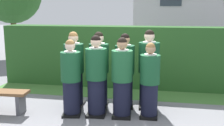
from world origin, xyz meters
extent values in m
plane|color=slate|center=(0.00, 0.00, 0.00)|extent=(60.00, 60.00, 0.00)
cylinder|color=black|center=(-0.78, -0.10, 0.36)|extent=(0.35, 0.35, 0.72)
cube|color=black|center=(-0.78, -0.10, 0.03)|extent=(0.44, 0.51, 0.05)
cylinder|color=#19512D|center=(-0.78, -0.10, 1.02)|extent=(0.41, 0.41, 0.60)
cylinder|color=white|center=(-0.78, -0.10, 1.32)|extent=(0.25, 0.25, 0.03)
cube|color=navy|center=(-0.81, 0.09, 1.14)|extent=(0.04, 0.02, 0.26)
sphere|color=beige|center=(-0.78, -0.10, 1.44)|extent=(0.20, 0.20, 0.20)
sphere|color=olive|center=(-0.78, -0.10, 1.48)|extent=(0.19, 0.19, 0.19)
cylinder|color=black|center=(-0.27, -0.01, 0.38)|extent=(0.36, 0.36, 0.76)
cube|color=black|center=(-0.27, -0.01, 0.03)|extent=(0.41, 0.50, 0.05)
cylinder|color=#19512D|center=(-0.27, -0.01, 1.08)|extent=(0.43, 0.43, 0.63)
cylinder|color=white|center=(-0.27, -0.01, 1.40)|extent=(0.27, 0.27, 0.03)
cube|color=navy|center=(-0.28, 0.19, 1.20)|extent=(0.04, 0.01, 0.28)
sphere|color=beige|center=(-0.27, -0.01, 1.52)|extent=(0.22, 0.22, 0.22)
sphere|color=black|center=(-0.27, -0.01, 1.56)|extent=(0.20, 0.20, 0.20)
cube|color=white|center=(-0.29, 0.27, 0.98)|extent=(0.15, 0.02, 0.20)
cylinder|color=black|center=(0.26, 0.01, 0.37)|extent=(0.36, 0.36, 0.75)
cube|color=black|center=(0.26, 0.01, 0.03)|extent=(0.42, 0.50, 0.05)
cylinder|color=#1E5B33|center=(0.26, 0.01, 1.06)|extent=(0.42, 0.42, 0.62)
cylinder|color=white|center=(0.26, 0.01, 1.37)|extent=(0.26, 0.26, 0.03)
cube|color=gold|center=(0.24, 0.21, 1.18)|extent=(0.04, 0.02, 0.27)
sphere|color=tan|center=(0.26, 0.01, 1.49)|extent=(0.21, 0.21, 0.21)
sphere|color=black|center=(0.26, 0.01, 1.53)|extent=(0.19, 0.19, 0.19)
cube|color=white|center=(0.23, 0.28, 0.96)|extent=(0.15, 0.02, 0.20)
cylinder|color=black|center=(0.81, 0.08, 0.35)|extent=(0.33, 0.33, 0.70)
cube|color=black|center=(0.81, 0.08, 0.03)|extent=(0.36, 0.44, 0.05)
cylinder|color=#19512D|center=(0.81, 0.08, 0.99)|extent=(0.40, 0.40, 0.58)
cylinder|color=white|center=(0.81, 0.08, 1.28)|extent=(0.25, 0.25, 0.03)
cube|color=#236038|center=(0.80, 0.27, 1.10)|extent=(0.04, 0.01, 0.25)
sphere|color=tan|center=(0.81, 0.08, 1.40)|extent=(0.20, 0.20, 0.20)
sphere|color=olive|center=(0.81, 0.08, 1.43)|extent=(0.18, 0.18, 0.18)
cube|color=white|center=(0.80, 0.34, 0.90)|extent=(0.15, 0.01, 0.20)
cylinder|color=black|center=(-0.89, 0.46, 0.39)|extent=(0.37, 0.37, 0.77)
cube|color=black|center=(-0.89, 0.46, 0.03)|extent=(0.41, 0.50, 0.05)
cylinder|color=#144728|center=(-0.89, 0.46, 1.09)|extent=(0.44, 0.44, 0.64)
cylinder|color=white|center=(-0.89, 0.46, 1.42)|extent=(0.27, 0.27, 0.03)
cube|color=gold|center=(-0.90, 0.66, 1.22)|extent=(0.04, 0.01, 0.28)
sphere|color=beige|center=(-0.89, 0.46, 1.54)|extent=(0.22, 0.22, 0.22)
sphere|color=olive|center=(-0.89, 0.46, 1.58)|extent=(0.20, 0.20, 0.20)
cylinder|color=black|center=(-0.35, 0.56, 0.39)|extent=(0.37, 0.37, 0.77)
cube|color=black|center=(-0.35, 0.56, 0.03)|extent=(0.43, 0.52, 0.05)
cylinder|color=#144728|center=(-0.35, 0.56, 1.09)|extent=(0.44, 0.44, 0.64)
cylinder|color=white|center=(-0.35, 0.56, 1.42)|extent=(0.27, 0.27, 0.03)
cube|color=navy|center=(-0.37, 0.77, 1.22)|extent=(0.04, 0.02, 0.28)
sphere|color=beige|center=(-0.35, 0.56, 1.54)|extent=(0.22, 0.22, 0.22)
sphere|color=black|center=(-0.35, 0.56, 1.58)|extent=(0.20, 0.20, 0.20)
cube|color=white|center=(-0.38, 0.84, 1.00)|extent=(0.15, 0.02, 0.20)
cylinder|color=black|center=(0.22, 0.60, 0.38)|extent=(0.36, 0.36, 0.76)
cube|color=black|center=(0.22, 0.60, 0.03)|extent=(0.43, 0.51, 0.05)
cylinder|color=#144728|center=(0.22, 0.60, 1.07)|extent=(0.43, 0.43, 0.63)
cylinder|color=white|center=(0.22, 0.60, 1.39)|extent=(0.27, 0.27, 0.03)
cube|color=gold|center=(0.20, 0.81, 1.20)|extent=(0.04, 0.02, 0.28)
sphere|color=tan|center=(0.22, 0.60, 1.51)|extent=(0.21, 0.21, 0.21)
sphere|color=black|center=(0.22, 0.60, 1.55)|extent=(0.20, 0.20, 0.20)
cube|color=white|center=(0.20, 0.88, 0.98)|extent=(0.15, 0.02, 0.20)
cylinder|color=black|center=(0.75, 0.67, 0.40)|extent=(0.38, 0.38, 0.80)
cube|color=black|center=(0.75, 0.67, 0.03)|extent=(0.44, 0.53, 0.05)
cylinder|color=#144728|center=(0.75, 0.67, 1.13)|extent=(0.45, 0.45, 0.66)
cylinder|color=white|center=(0.75, 0.67, 1.46)|extent=(0.28, 0.28, 0.03)
cube|color=#236038|center=(0.73, 0.88, 1.26)|extent=(0.04, 0.01, 0.29)
sphere|color=beige|center=(0.75, 0.67, 1.59)|extent=(0.23, 0.23, 0.23)
sphere|color=black|center=(0.75, 0.67, 1.63)|extent=(0.21, 0.21, 0.21)
cube|color=#285623|center=(0.00, 2.33, 0.85)|extent=(7.00, 0.70, 1.70)
cube|color=silver|center=(2.57, 8.58, 2.28)|extent=(5.80, 3.09, 4.57)
cylinder|color=brown|center=(-5.54, 6.08, 0.80)|extent=(0.24, 0.24, 1.61)
cube|color=#4C4C51|center=(-1.84, -0.25, 0.21)|extent=(0.10, 0.32, 0.42)
cube|color=#477A38|center=(0.00, 1.53, 0.00)|extent=(7.00, 0.90, 0.01)
camera|label=1|loc=(1.07, -5.37, 2.17)|focal=44.86mm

